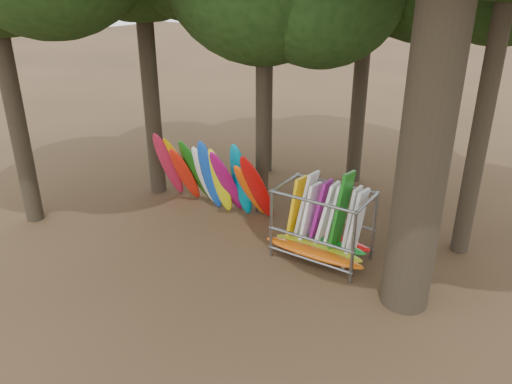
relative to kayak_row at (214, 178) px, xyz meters
The scene contains 3 objects.
ground 3.48m from the kayak_row, 36.66° to the right, with size 120.00×120.00×0.00m, color #47331E.
kayak_row is the anchor object (origin of this frame).
storage_rack 4.57m from the kayak_row, ahead, with size 3.10×1.55×2.81m.
Camera 1 is at (7.39, -10.50, 7.66)m, focal length 35.00 mm.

